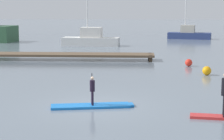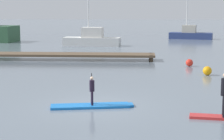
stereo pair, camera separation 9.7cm
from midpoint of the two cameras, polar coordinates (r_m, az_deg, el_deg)
name	(u,v)px [view 1 (the left image)]	position (r m, az deg, el deg)	size (l,w,h in m)	color
ground_plane	(95,106)	(17.64, -2.45, -4.90)	(240.00, 240.00, 0.00)	slate
paddleboard_near	(92,106)	(17.38, -2.88, -4.94)	(3.50, 1.36, 0.10)	blue
paddler_child_solo	(92,89)	(17.23, -2.88, -2.60)	(0.24, 0.41, 1.30)	black
fishing_boat_green_midground	(91,39)	(44.42, -2.96, 4.25)	(6.18, 2.43, 5.76)	silver
motor_boat_small_navy	(189,34)	(54.82, 10.46, 4.86)	(5.70, 2.96, 5.50)	navy
floating_dock	(70,55)	(32.76, -5.81, 2.10)	(13.08, 2.03, 0.50)	brown
mooring_buoy_near	(207,71)	(25.96, 12.77, -0.09)	(0.55, 0.55, 0.55)	orange
mooring_buoy_mid	(189,63)	(29.58, 10.38, 1.00)	(0.51, 0.51, 0.51)	red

